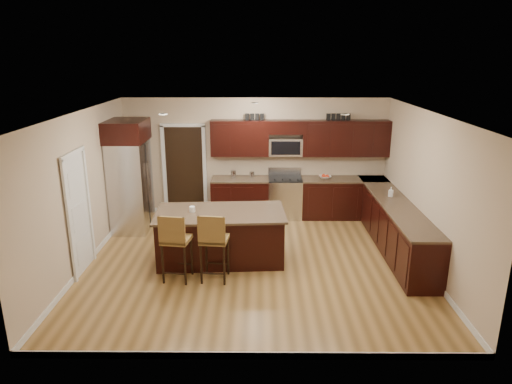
{
  "coord_description": "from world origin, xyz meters",
  "views": [
    {
      "loc": [
        0.09,
        -7.56,
        3.63
      ],
      "look_at": [
        0.03,
        0.4,
        1.22
      ],
      "focal_mm": 32.0,
      "sensor_mm": 36.0,
      "label": 1
    }
  ],
  "objects_px": {
    "island": "(221,237)",
    "refrigerator": "(130,175)",
    "stool_left": "(175,240)",
    "range": "(285,197)",
    "stool_mid": "(213,240)"
  },
  "relations": [
    {
      "from": "range",
      "to": "refrigerator",
      "type": "height_order",
      "value": "refrigerator"
    },
    {
      "from": "island",
      "to": "stool_left",
      "type": "relative_size",
      "value": 2.02
    },
    {
      "from": "range",
      "to": "stool_left",
      "type": "distance_m",
      "value": 3.72
    },
    {
      "from": "stool_left",
      "to": "island",
      "type": "bearing_deg",
      "value": 60.04
    },
    {
      "from": "island",
      "to": "range",
      "type": "bearing_deg",
      "value": 57.31
    },
    {
      "from": "stool_mid",
      "to": "refrigerator",
      "type": "distance_m",
      "value": 3.1
    },
    {
      "from": "stool_left",
      "to": "range",
      "type": "bearing_deg",
      "value": 66.48
    },
    {
      "from": "island",
      "to": "refrigerator",
      "type": "height_order",
      "value": "refrigerator"
    },
    {
      "from": "stool_mid",
      "to": "refrigerator",
      "type": "relative_size",
      "value": 0.51
    },
    {
      "from": "stool_left",
      "to": "stool_mid",
      "type": "xyz_separation_m",
      "value": [
        0.63,
        -0.0,
        0.01
      ]
    },
    {
      "from": "range",
      "to": "island",
      "type": "relative_size",
      "value": 0.47
    },
    {
      "from": "range",
      "to": "stool_left",
      "type": "bearing_deg",
      "value": -121.87
    },
    {
      "from": "island",
      "to": "stool_mid",
      "type": "xyz_separation_m",
      "value": [
        -0.04,
        -0.85,
        0.31
      ]
    },
    {
      "from": "stool_left",
      "to": "refrigerator",
      "type": "distance_m",
      "value": 2.75
    },
    {
      "from": "island",
      "to": "refrigerator",
      "type": "xyz_separation_m",
      "value": [
        -2.01,
        1.5,
        0.77
      ]
    }
  ]
}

